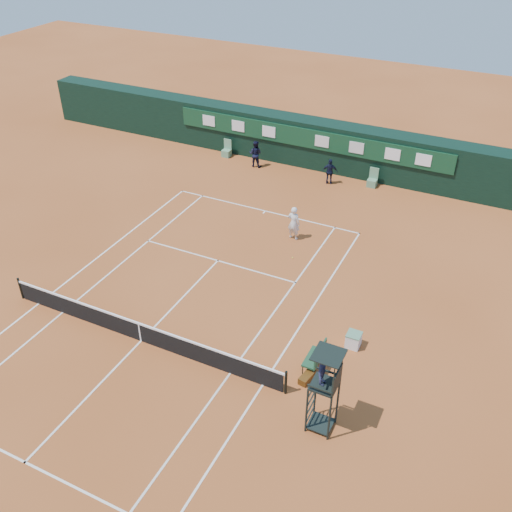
{
  "coord_description": "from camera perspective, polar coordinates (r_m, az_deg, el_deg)",
  "views": [
    {
      "loc": [
        11.77,
        -13.47,
        15.85
      ],
      "look_at": [
        2.28,
        6.0,
        1.2
      ],
      "focal_mm": 40.0,
      "sensor_mm": 36.0,
      "label": 1
    }
  ],
  "objects": [
    {
      "name": "tennis_bag",
      "position": [
        21.88,
        5.11,
        -12.0
      ],
      "size": [
        0.46,
        0.81,
        0.28
      ],
      "primitive_type": "cube",
      "rotation": [
        0.0,
        0.0,
        -0.18
      ],
      "color": "black",
      "rests_on": "ground"
    },
    {
      "name": "court_lines",
      "position": [
        23.9,
        -11.41,
        -8.31
      ],
      "size": [
        11.05,
        23.85,
        0.01
      ],
      "color": "silver",
      "rests_on": "ground"
    },
    {
      "name": "ball_kid_right",
      "position": [
        35.08,
        7.4,
        8.36
      ],
      "size": [
        1.0,
        0.62,
        1.59
      ],
      "primitive_type": "imported",
      "rotation": [
        0.0,
        0.0,
        3.41
      ],
      "color": "black",
      "rests_on": "ground"
    },
    {
      "name": "back_wall",
      "position": [
        37.17,
        5.56,
        11.22
      ],
      "size": [
        40.0,
        1.65,
        3.0
      ],
      "color": "black",
      "rests_on": "ground"
    },
    {
      "name": "player",
      "position": [
        29.25,
        3.8,
        3.31
      ],
      "size": [
        0.71,
        0.49,
        1.86
      ],
      "primitive_type": "imported",
      "rotation": [
        0.0,
        0.0,
        3.07
      ],
      "color": "silver",
      "rests_on": "ground"
    },
    {
      "name": "ground",
      "position": [
        23.9,
        -11.4,
        -8.32
      ],
      "size": [
        90.0,
        90.0,
        0.0
      ],
      "primitive_type": "plane",
      "color": "#AD5829",
      "rests_on": "ground"
    },
    {
      "name": "tennis_ball",
      "position": [
        28.18,
        3.68,
        -0.16
      ],
      "size": [
        0.06,
        0.06,
        0.06
      ],
      "primitive_type": "sphere",
      "color": "yellow",
      "rests_on": "ground"
    },
    {
      "name": "player_bench",
      "position": [
        22.07,
        6.07,
        -9.91
      ],
      "size": [
        0.56,
        1.2,
        1.1
      ],
      "color": "#1B442A",
      "rests_on": "ground"
    },
    {
      "name": "linesman_chair_right",
      "position": [
        35.39,
        11.55,
        7.32
      ],
      "size": [
        0.55,
        0.5,
        1.15
      ],
      "color": "#5C8C67",
      "rests_on": "ground"
    },
    {
      "name": "cooler",
      "position": [
        23.33,
        9.73,
        -8.26
      ],
      "size": [
        0.57,
        0.57,
        0.65
      ],
      "color": "white",
      "rests_on": "ground"
    },
    {
      "name": "linesman_chair_left",
      "position": [
        38.7,
        -2.95,
        10.37
      ],
      "size": [
        0.55,
        0.5,
        1.15
      ],
      "color": "#60926B",
      "rests_on": "ground"
    },
    {
      "name": "umpire_chair",
      "position": [
        18.77,
        6.89,
        -11.79
      ],
      "size": [
        0.96,
        0.95,
        3.42
      ],
      "color": "black",
      "rests_on": "ground"
    },
    {
      "name": "ball_kid_left",
      "position": [
        36.99,
        -0.06,
        10.18
      ],
      "size": [
        0.91,
        0.74,
        1.74
      ],
      "primitive_type": "imported",
      "rotation": [
        0.0,
        0.0,
        3.24
      ],
      "color": "black",
      "rests_on": "ground"
    },
    {
      "name": "tennis_net",
      "position": [
        23.57,
        -11.54,
        -7.4
      ],
      "size": [
        12.9,
        0.1,
        1.1
      ],
      "color": "black",
      "rests_on": "ground"
    }
  ]
}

